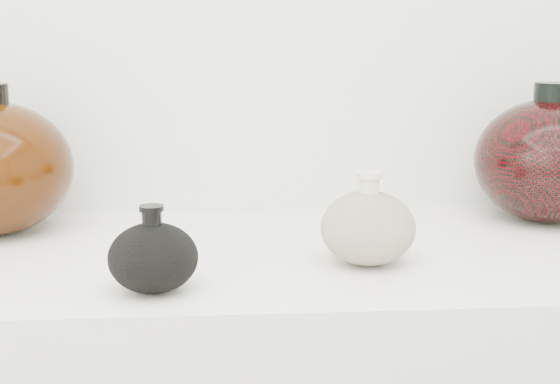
{
  "coord_description": "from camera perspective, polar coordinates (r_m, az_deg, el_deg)",
  "views": [
    {
      "loc": [
        -0.02,
        -0.11,
        1.21
      ],
      "look_at": [
        0.06,
        0.92,
        0.99
      ],
      "focal_mm": 50.0,
      "sensor_mm": 36.0,
      "label": 1
    }
  ],
  "objects": [
    {
      "name": "right_round_pot",
      "position": [
        1.32,
        19.03,
        2.22
      ],
      "size": [
        0.27,
        0.27,
        0.22
      ],
      "color": "black",
      "rests_on": "display_counter"
    },
    {
      "name": "black_gourd_vase",
      "position": [
        0.93,
        -9.26,
        -4.71
      ],
      "size": [
        0.11,
        0.11,
        0.1
      ],
      "color": "black",
      "rests_on": "display_counter"
    },
    {
      "name": "cream_gourd_vase",
      "position": [
        1.03,
        6.45,
        -2.56
      ],
      "size": [
        0.15,
        0.15,
        0.12
      ],
      "color": "beige",
      "rests_on": "display_counter"
    }
  ]
}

